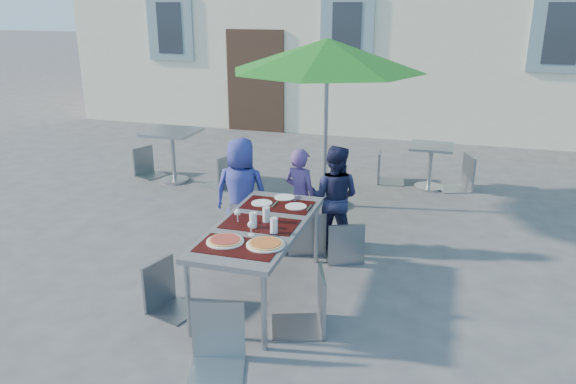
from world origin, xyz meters
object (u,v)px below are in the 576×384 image
(chair_3, at_px, (164,259))
(bg_chair_l_0, at_px, (146,145))
(child_0, at_px, (241,193))
(bg_chair_l_1, at_px, (386,149))
(chair_2, at_px, (345,217))
(bg_chair_r_1, at_px, (464,151))
(patio_umbrella, at_px, (327,56))
(child_1, at_px, (300,197))
(chair_1, at_px, (307,206))
(chair_5, at_px, (215,302))
(pizza_near_left, at_px, (225,241))
(cafe_table_1, at_px, (431,161))
(dining_table, at_px, (260,229))
(chair_0, at_px, (252,197))
(bg_chair_r_0, at_px, (222,152))
(pizza_near_right, at_px, (266,244))
(child_2, at_px, (334,198))
(cafe_table_0, at_px, (173,145))
(chair_4, at_px, (310,267))

(chair_3, height_order, bg_chair_l_0, same)
(child_0, relative_size, bg_chair_l_1, 1.38)
(chair_2, height_order, bg_chair_r_1, bg_chair_r_1)
(chair_3, height_order, patio_umbrella, patio_umbrella)
(child_1, xyz_separation_m, chair_1, (0.15, -0.23, -0.02))
(chair_5, xyz_separation_m, bg_chair_l_1, (0.61, 5.23, -0.02))
(pizza_near_left, distance_m, patio_umbrella, 3.45)
(cafe_table_1, bearing_deg, dining_table, -109.10)
(cafe_table_1, bearing_deg, chair_0, -122.53)
(chair_0, relative_size, bg_chair_l_0, 1.18)
(bg_chair_r_0, distance_m, cafe_table_1, 3.21)
(pizza_near_right, bearing_deg, cafe_table_1, 75.40)
(chair_5, xyz_separation_m, patio_umbrella, (-0.06, 3.87, 1.51))
(child_1, relative_size, patio_umbrella, 0.45)
(child_2, height_order, cafe_table_0, child_2)
(chair_1, relative_size, chair_5, 1.00)
(pizza_near_right, relative_size, child_1, 0.29)
(pizza_near_right, distance_m, child_1, 1.81)
(pizza_near_right, height_order, bg_chair_r_1, bg_chair_r_1)
(child_2, bearing_deg, bg_chair_l_0, -25.66)
(chair_0, xyz_separation_m, chair_3, (-0.27, -1.56, -0.11))
(pizza_near_right, distance_m, child_2, 1.81)
(bg_chair_r_1, bearing_deg, pizza_near_right, -109.79)
(chair_0, bearing_deg, bg_chair_r_1, 52.24)
(child_2, height_order, cafe_table_1, child_2)
(pizza_near_right, relative_size, chair_4, 0.34)
(chair_3, height_order, bg_chair_r_1, bg_chair_r_1)
(dining_table, relative_size, pizza_near_right, 5.45)
(child_1, height_order, chair_3, child_1)
(chair_1, height_order, bg_chair_r_1, bg_chair_r_1)
(chair_1, bearing_deg, chair_5, -92.89)
(cafe_table_0, bearing_deg, dining_table, -50.11)
(pizza_near_right, relative_size, chair_2, 0.38)
(dining_table, bearing_deg, pizza_near_left, -106.38)
(chair_2, distance_m, chair_3, 2.04)
(pizza_near_left, bearing_deg, chair_5, -73.66)
(chair_3, relative_size, chair_4, 0.88)
(cafe_table_1, distance_m, bg_chair_l_1, 0.72)
(chair_1, xyz_separation_m, cafe_table_1, (1.20, 2.84, -0.12))
(chair_3, xyz_separation_m, chair_5, (0.80, -0.66, 0.05))
(chair_4, relative_size, cafe_table_1, 1.48)
(child_1, height_order, cafe_table_1, child_1)
(chair_1, bearing_deg, chair_0, -175.55)
(chair_3, distance_m, bg_chair_r_1, 5.23)
(pizza_near_right, xyz_separation_m, chair_5, (-0.17, -0.71, -0.20))
(dining_table, height_order, chair_4, chair_4)
(child_1, xyz_separation_m, chair_2, (0.61, -0.35, -0.06))
(patio_umbrella, relative_size, bg_chair_l_1, 2.78)
(bg_chair_r_0, bearing_deg, chair_1, -46.09)
(chair_2, bearing_deg, bg_chair_l_0, 149.06)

